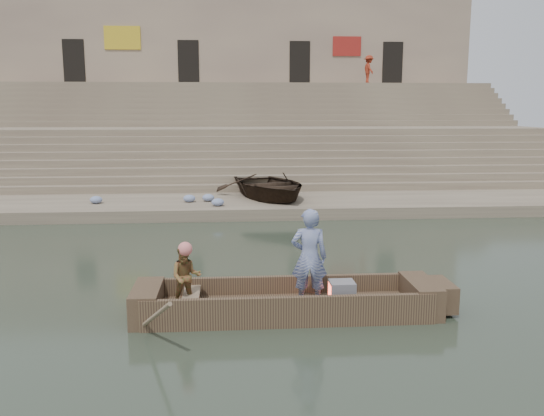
{
  "coord_description": "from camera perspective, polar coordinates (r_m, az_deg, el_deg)",
  "views": [
    {
      "loc": [
        0.44,
        -12.83,
        3.82
      ],
      "look_at": [
        1.47,
        0.7,
        1.4
      ],
      "focal_mm": 37.56,
      "sensor_mm": 36.0,
      "label": 1
    }
  ],
  "objects": [
    {
      "name": "ghat_steps",
      "position": [
        30.09,
        -5.2,
        6.22
      ],
      "size": [
        32.0,
        11.0,
        5.2
      ],
      "color": "gray",
      "rests_on": "ground"
    },
    {
      "name": "rowing_man",
      "position": [
        10.44,
        -8.63,
        -6.84
      ],
      "size": [
        0.59,
        0.47,
        1.15
      ],
      "primitive_type": "imported",
      "rotation": [
        0.0,
        0.0,
        0.07
      ],
      "color": "#246D24",
      "rests_on": "main_rowboat"
    },
    {
      "name": "cloth_bundles",
      "position": [
        20.97,
        -7.76,
        1.0
      ],
      "size": [
        6.27,
        2.62,
        0.26
      ],
      "color": "#3F5999",
      "rests_on": "lower_landing"
    },
    {
      "name": "television",
      "position": [
        10.79,
        6.96,
        -8.34
      ],
      "size": [
        0.46,
        0.42,
        0.4
      ],
      "color": "slate",
      "rests_on": "main_rowboat"
    },
    {
      "name": "mid_landing",
      "position": [
        28.44,
        -5.24,
        5.19
      ],
      "size": [
        32.0,
        3.0,
        2.8
      ],
      "primitive_type": "cube",
      "color": "gray",
      "rests_on": "ground"
    },
    {
      "name": "building_wall",
      "position": [
        39.37,
        -5.1,
        12.67
      ],
      "size": [
        32.0,
        5.07,
        11.2
      ],
      "color": "tan",
      "rests_on": "ground"
    },
    {
      "name": "beached_rowboat",
      "position": [
        21.57,
        -0.29,
        2.28
      ],
      "size": [
        4.56,
        5.41,
        0.96
      ],
      "primitive_type": "imported",
      "rotation": [
        0.0,
        0.0,
        0.31
      ],
      "color": "#2D2116",
      "rests_on": "lower_landing"
    },
    {
      "name": "rowboat_trim",
      "position": [
        10.69,
        2.56,
        -9.09
      ],
      "size": [
        6.04,
        2.63,
        1.82
      ],
      "color": "brown",
      "rests_on": "ground"
    },
    {
      "name": "lower_landing",
      "position": [
        21.15,
        -5.48,
        0.21
      ],
      "size": [
        32.0,
        4.0,
        0.4
      ],
      "primitive_type": "cube",
      "color": "gray",
      "rests_on": "ground"
    },
    {
      "name": "standing_man",
      "position": [
        10.39,
        3.75,
        -4.96
      ],
      "size": [
        0.69,
        0.49,
        1.8
      ],
      "primitive_type": "imported",
      "rotation": [
        0.0,
        0.0,
        3.05
      ],
      "color": "navy",
      "rests_on": "main_rowboat"
    },
    {
      "name": "upper_landing",
      "position": [
        35.35,
        -5.11,
        8.1
      ],
      "size": [
        32.0,
        3.0,
        5.2
      ],
      "primitive_type": "cube",
      "color": "gray",
      "rests_on": "ground"
    },
    {
      "name": "ground",
      "position": [
        13.39,
        -6.09,
        -6.51
      ],
      "size": [
        120.0,
        120.0,
        0.0
      ],
      "primitive_type": "plane",
      "color": "#2A3628",
      "rests_on": "ground"
    },
    {
      "name": "pedestrian",
      "position": [
        35.52,
        9.68,
        13.54
      ],
      "size": [
        0.73,
        1.13,
        1.66
      ],
      "primitive_type": "imported",
      "rotation": [
        0.0,
        0.0,
        1.68
      ],
      "color": "maroon",
      "rests_on": "upper_landing"
    },
    {
      "name": "main_rowboat",
      "position": [
        10.74,
        1.44,
        -10.1
      ],
      "size": [
        5.0,
        1.3,
        0.22
      ],
      "primitive_type": "cube",
      "color": "brown",
      "rests_on": "ground"
    }
  ]
}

